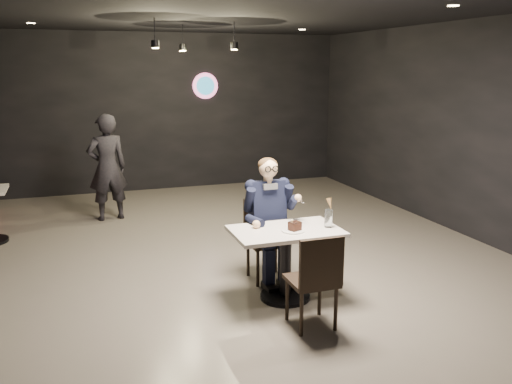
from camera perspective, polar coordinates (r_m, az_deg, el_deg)
name	(u,v)px	position (r m, az deg, el deg)	size (l,w,h in m)	color
floor	(232,263)	(6.73, -2.58, -7.51)	(9.00, 9.00, 0.00)	#6E675C
wall_sign	(205,86)	(10.84, -5.37, 11.07)	(0.50, 0.06, 0.50)	pink
pendant_lights	(191,30)	(8.26, -6.89, 16.55)	(1.40, 1.20, 0.36)	black
main_table	(285,264)	(5.64, 3.11, -7.59)	(1.10, 0.70, 0.75)	white
chair_far	(267,241)	(6.10, 1.18, -5.13)	(0.42, 0.46, 0.92)	black
chair_near	(312,279)	(5.07, 5.87, -9.07)	(0.42, 0.46, 0.92)	black
seated_man	(267,218)	(6.02, 1.19, -2.78)	(0.60, 0.80, 1.44)	black
dessert_plate	(293,231)	(5.46, 3.92, -4.10)	(0.23, 0.23, 0.01)	white
cake_slice	(295,226)	(5.45, 4.11, -3.62)	(0.11, 0.09, 0.08)	black
mint_leaf	(297,223)	(5.43, 4.37, -3.24)	(0.06, 0.04, 0.01)	#2A7B28
sundae_glass	(328,218)	(5.62, 7.64, -2.77)	(0.08, 0.08, 0.18)	silver
wafer_cone	(330,204)	(5.61, 7.79, -1.23)	(0.06, 0.06, 0.12)	#B77B4B
passerby	(107,167)	(8.74, -15.38, 2.50)	(0.61, 0.40, 1.67)	black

